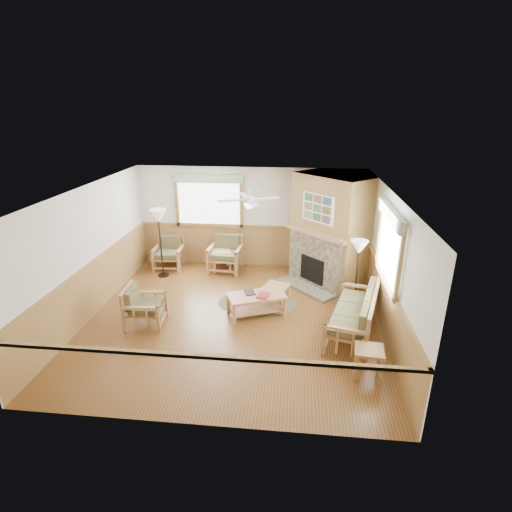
# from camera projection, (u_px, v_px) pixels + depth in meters

# --- Properties ---
(floor) EXTENTS (6.00, 6.00, 0.01)m
(floor) POSITION_uv_depth(u_px,v_px,m) (234.00, 318.00, 8.41)
(floor) COLOR brown
(floor) RESTS_ON ground
(ceiling) EXTENTS (6.00, 6.00, 0.01)m
(ceiling) POSITION_uv_depth(u_px,v_px,m) (231.00, 191.00, 7.43)
(ceiling) COLOR white
(ceiling) RESTS_ON floor
(wall_back) EXTENTS (6.00, 0.02, 2.70)m
(wall_back) POSITION_uv_depth(u_px,v_px,m) (250.00, 218.00, 10.70)
(wall_back) COLOR silver
(wall_back) RESTS_ON floor
(wall_front) EXTENTS (6.00, 0.02, 2.70)m
(wall_front) POSITION_uv_depth(u_px,v_px,m) (195.00, 343.00, 5.14)
(wall_front) COLOR silver
(wall_front) RESTS_ON floor
(wall_left) EXTENTS (0.02, 6.00, 2.70)m
(wall_left) POSITION_uv_depth(u_px,v_px,m) (88.00, 253.00, 8.21)
(wall_left) COLOR silver
(wall_left) RESTS_ON floor
(wall_right) EXTENTS (0.02, 6.00, 2.70)m
(wall_right) POSITION_uv_depth(u_px,v_px,m) (387.00, 264.00, 7.63)
(wall_right) COLOR silver
(wall_right) RESTS_ON floor
(wainscot) EXTENTS (6.00, 6.00, 1.10)m
(wainscot) POSITION_uv_depth(u_px,v_px,m) (233.00, 295.00, 8.21)
(wainscot) COLOR olive
(wainscot) RESTS_ON floor
(fireplace) EXTENTS (3.11, 3.11, 2.70)m
(fireplace) POSITION_uv_depth(u_px,v_px,m) (330.00, 231.00, 9.62)
(fireplace) COLOR olive
(fireplace) RESTS_ON floor
(window_back) EXTENTS (1.90, 0.16, 1.50)m
(window_back) POSITION_uv_depth(u_px,v_px,m) (208.00, 173.00, 10.35)
(window_back) COLOR white
(window_back) RESTS_ON wall_back
(window_right) EXTENTS (0.16, 1.90, 1.50)m
(window_right) POSITION_uv_depth(u_px,v_px,m) (395.00, 207.00, 7.02)
(window_right) COLOR white
(window_right) RESTS_ON wall_right
(ceiling_fan) EXTENTS (1.59, 1.59, 0.36)m
(ceiling_fan) POSITION_uv_depth(u_px,v_px,m) (249.00, 190.00, 7.70)
(ceiling_fan) COLOR white
(ceiling_fan) RESTS_ON ceiling
(sofa) EXTENTS (2.08, 1.27, 0.89)m
(sofa) POSITION_uv_depth(u_px,v_px,m) (353.00, 313.00, 7.72)
(sofa) COLOR #AC7C50
(sofa) RESTS_ON floor
(armchair_back_left) EXTENTS (0.78, 0.78, 0.84)m
(armchair_back_left) POSITION_uv_depth(u_px,v_px,m) (169.00, 253.00, 10.83)
(armchair_back_left) COLOR #AC7C50
(armchair_back_left) RESTS_ON floor
(armchair_back_right) EXTENTS (0.91, 0.91, 0.94)m
(armchair_back_right) POSITION_uv_depth(u_px,v_px,m) (225.00, 254.00, 10.66)
(armchair_back_right) COLOR #AC7C50
(armchair_back_right) RESTS_ON floor
(armchair_left) EXTENTS (0.79, 0.79, 0.83)m
(armchair_left) POSITION_uv_depth(u_px,v_px,m) (145.00, 306.00, 8.03)
(armchair_left) COLOR #AC7C50
(armchair_left) RESTS_ON floor
(coffee_table) EXTENTS (1.33, 1.01, 0.48)m
(coffee_table) POSITION_uv_depth(u_px,v_px,m) (256.00, 305.00, 8.45)
(coffee_table) COLOR #AC7C50
(coffee_table) RESTS_ON floor
(end_table_chairs) EXTENTS (0.61, 0.60, 0.55)m
(end_table_chairs) POSITION_uv_depth(u_px,v_px,m) (221.00, 260.00, 10.74)
(end_table_chairs) COLOR #AC7C50
(end_table_chairs) RESTS_ON floor
(end_table_sofa) EXTENTS (0.51, 0.49, 0.52)m
(end_table_sofa) POSITION_uv_depth(u_px,v_px,m) (368.00, 362.00, 6.55)
(end_table_sofa) COLOR #AC7C50
(end_table_sofa) RESTS_ON floor
(footstool) EXTENTS (0.65, 0.65, 0.44)m
(footstool) POSITION_uv_depth(u_px,v_px,m) (276.00, 294.00, 8.95)
(footstool) COLOR #AC7C50
(footstool) RESTS_ON floor
(braided_rug) EXTENTS (2.21, 2.21, 0.01)m
(braided_rug) POSITION_uv_depth(u_px,v_px,m) (258.00, 303.00, 9.02)
(braided_rug) COLOR brown
(braided_rug) RESTS_ON floor
(floor_lamp_left) EXTENTS (0.44, 0.44, 1.79)m
(floor_lamp_left) POSITION_uv_depth(u_px,v_px,m) (161.00, 243.00, 10.14)
(floor_lamp_left) COLOR black
(floor_lamp_left) RESTS_ON floor
(floor_lamp_right) EXTENTS (0.45, 0.45, 1.61)m
(floor_lamp_right) POSITION_uv_depth(u_px,v_px,m) (356.00, 276.00, 8.46)
(floor_lamp_right) COLOR black
(floor_lamp_right) RESTS_ON floor
(book_red) EXTENTS (0.28, 0.34, 0.03)m
(book_red) POSITION_uv_depth(u_px,v_px,m) (263.00, 295.00, 8.30)
(book_red) COLOR maroon
(book_red) RESTS_ON coffee_table
(book_dark) EXTENTS (0.28, 0.32, 0.02)m
(book_dark) POSITION_uv_depth(u_px,v_px,m) (250.00, 292.00, 8.44)
(book_dark) COLOR black
(book_dark) RESTS_ON coffee_table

